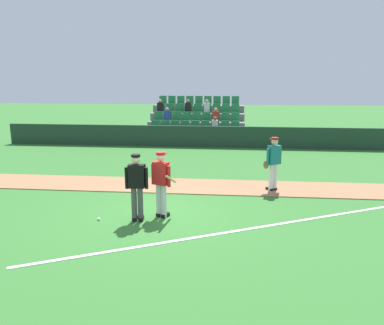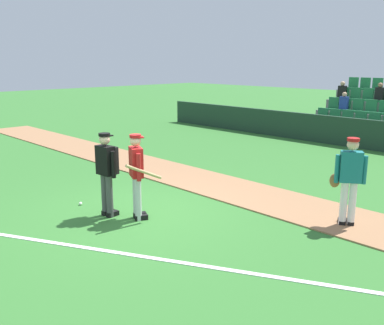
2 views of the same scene
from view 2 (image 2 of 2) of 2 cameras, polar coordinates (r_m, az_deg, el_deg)
The scene contains 8 objects.
ground_plane at distance 9.26m, azimuth -7.08°, elevation -6.85°, with size 80.00×80.00×0.00m, color #33702D.
infield_dirt_path at distance 11.06m, azimuth 4.56°, elevation -3.33°, with size 28.00×1.81×0.03m, color #9E704C.
foul_line_chalk at distance 6.91m, azimuth 5.07°, elevation -14.02°, with size 12.00×0.10×0.01m, color white.
dugout_fence at distance 17.12m, azimuth 21.37°, elevation 3.58°, with size 20.00×0.16×1.10m, color #1E3828.
batter_red_jersey at distance 8.73m, azimuth -7.32°, elevation -1.43°, with size 0.63×0.80×1.76m.
umpire_home_plate at distance 9.00m, azimuth -11.21°, elevation -0.93°, with size 0.59×0.32×1.76m.
runner_teal_jersey at distance 8.83m, azimuth 20.07°, elevation -2.02°, with size 0.62×0.45×1.76m.
baseball at distance 10.07m, azimuth -14.53°, elevation -5.28°, with size 0.07×0.07×0.07m, color white.
Camera 2 is at (6.99, -5.18, 3.17)m, focal length 40.31 mm.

